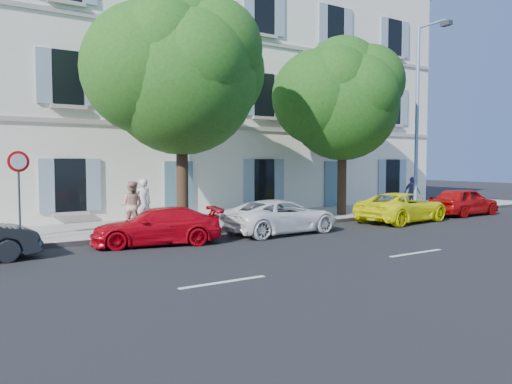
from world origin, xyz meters
TOP-DOWN VIEW (x-y plane):
  - ground at (0.00, 0.00)m, footprint 90.00×90.00m
  - sidewalk at (0.00, 4.45)m, footprint 36.00×4.50m
  - kerb at (0.00, 2.28)m, footprint 36.00×0.16m
  - building at (0.00, 10.20)m, footprint 28.00×7.00m
  - car_red_coupe at (-5.38, 1.15)m, footprint 4.10×2.43m
  - car_white_coupe at (-0.89, 1.03)m, footprint 4.32×2.15m
  - car_yellow_supercar at (5.19, 0.93)m, footprint 4.61×2.57m
  - car_red_hatchback at (9.57, 1.09)m, footprint 3.82×1.63m
  - tree_left at (-3.78, 2.81)m, footprint 5.11×5.11m
  - tree_right at (4.19, 3.48)m, footprint 4.86×4.86m
  - road_sign at (-8.87, 2.89)m, footprint 0.61×0.14m
  - street_lamp at (8.36, 2.70)m, footprint 0.31×1.84m
  - pedestrian_a at (-4.74, 4.07)m, footprint 0.65×0.44m
  - pedestrian_b at (-5.30, 3.59)m, footprint 1.03×1.01m
  - pedestrian_c at (8.77, 3.40)m, footprint 0.39×0.93m

SIDE VIEW (x-z plane):
  - ground at x=0.00m, z-range 0.00..0.00m
  - sidewalk at x=0.00m, z-range 0.00..0.15m
  - kerb at x=0.00m, z-range 0.00..0.16m
  - car_red_coupe at x=-5.38m, z-range 0.00..1.11m
  - car_white_coupe at x=-0.89m, z-range 0.00..1.18m
  - car_yellow_supercar at x=5.19m, z-range 0.00..1.22m
  - car_red_hatchback at x=9.57m, z-range 0.00..1.29m
  - pedestrian_c at x=8.77m, z-range 0.15..1.74m
  - pedestrian_b at x=-5.30m, z-range 0.15..1.83m
  - pedestrian_a at x=-4.74m, z-range 0.15..1.88m
  - road_sign at x=-8.87m, z-range 0.73..3.37m
  - tree_right at x=4.19m, z-range 1.21..8.69m
  - street_lamp at x=8.36m, z-range 0.73..9.38m
  - tree_left at x=-3.78m, z-range 1.29..9.21m
  - building at x=0.00m, z-range 0.00..12.00m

